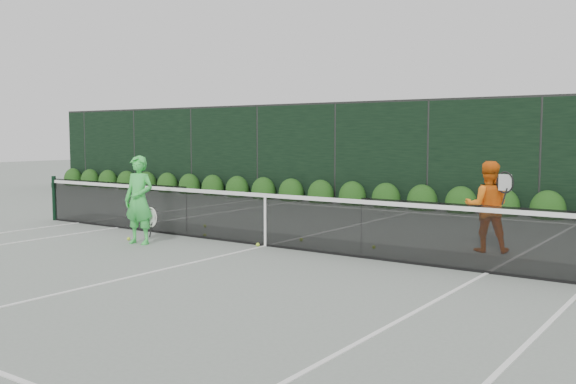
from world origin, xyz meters
The scene contains 8 objects.
ground centered at (0.00, 0.00, 0.00)m, with size 80.00×80.00×0.00m, color gray.
tennis_net centered at (-0.02, 0.00, 0.53)m, with size 12.90×0.10×1.07m.
player_woman centered at (-2.10, -1.16, 0.83)m, with size 0.69×0.51×1.67m.
player_man centered at (3.52, 1.80, 0.80)m, with size 0.97×0.84×1.60m.
court_lines centered at (0.00, 0.00, 0.01)m, with size 11.03×23.83×0.01m.
windscreen_fence centered at (0.00, -2.71, 1.51)m, with size 32.00×21.07×3.06m.
hedge_row centered at (0.00, 7.15, 0.23)m, with size 31.66×0.65×0.94m.
tennis_balls centered at (-0.82, 0.32, 0.03)m, with size 4.42×2.26×0.07m.
Camera 1 is at (7.09, -9.34, 2.03)m, focal length 40.00 mm.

